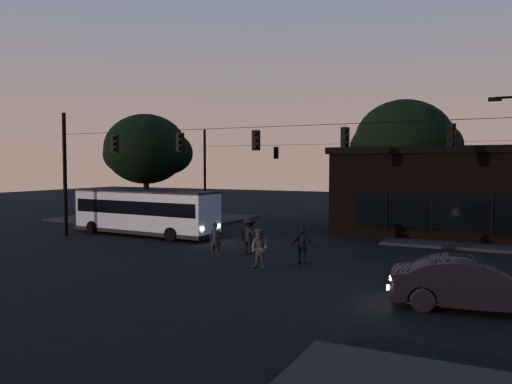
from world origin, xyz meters
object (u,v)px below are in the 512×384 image
at_px(building, 467,191).
at_px(pedestrian_b, 259,249).
at_px(car, 474,284).
at_px(pedestrian_d, 249,235).
at_px(pedestrian_c, 303,246).
at_px(bus, 145,210).
at_px(pedestrian_a, 215,239).

height_order(building, pedestrian_b, building).
bearing_deg(car, pedestrian_d, 54.12).
height_order(car, pedestrian_c, pedestrian_c).
xyz_separation_m(pedestrian_c, pedestrian_d, (-3.31, 1.39, 0.10)).
bearing_deg(pedestrian_d, car, 168.21).
xyz_separation_m(bus, pedestrian_a, (7.47, -4.08, -0.76)).
bearing_deg(car, pedestrian_c, 51.76).
xyz_separation_m(bus, pedestrian_c, (11.95, -4.22, -0.75)).
bearing_deg(pedestrian_a, pedestrian_b, -44.38).
bearing_deg(pedestrian_c, pedestrian_d, -25.15).
bearing_deg(bus, pedestrian_a, -24.62).
bearing_deg(pedestrian_a, pedestrian_c, -17.59).
distance_m(car, pedestrian_c, 8.16).
relative_size(pedestrian_a, pedestrian_c, 0.99).
bearing_deg(pedestrian_c, bus, -21.78).
distance_m(car, pedestrian_a, 12.28).
bearing_deg(bus, pedestrian_b, -24.58).
bearing_deg(building, pedestrian_c, -112.60).
height_order(car, pedestrian_d, pedestrian_d).
height_order(car, pedestrian_b, pedestrian_b).
height_order(pedestrian_b, pedestrian_c, pedestrian_b).
height_order(building, car, building).
bearing_deg(building, car, -86.08).
distance_m(car, pedestrian_b, 8.73).
bearing_deg(building, pedestrian_d, -126.02).
distance_m(pedestrian_b, pedestrian_d, 3.59).
bearing_deg(pedestrian_a, pedestrian_d, 31.21).
height_order(pedestrian_b, pedestrian_d, pedestrian_d).
relative_size(bus, pedestrian_d, 5.54).
relative_size(pedestrian_b, pedestrian_c, 1.04).
relative_size(pedestrian_b, pedestrian_d, 0.93).
relative_size(building, pedestrian_b, 9.11).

